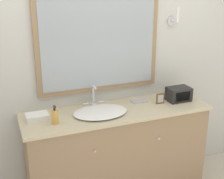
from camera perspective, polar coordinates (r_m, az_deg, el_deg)
wall_back at (r=2.93m, az=-1.13°, el=5.06°), size 8.00×0.18×2.55m
vanity_counter at (r=3.01m, az=0.92°, el=-11.67°), size 1.71×0.52×0.91m
sink_basin at (r=2.73m, az=-2.19°, el=-4.01°), size 0.48×0.40×0.20m
soap_bottle at (r=2.56m, az=-10.40°, el=-4.89°), size 0.06×0.06×0.16m
appliance_box at (r=3.06m, az=12.09°, el=-0.83°), size 0.22×0.15×0.13m
picture_frame at (r=2.96m, az=8.82°, el=-1.63°), size 0.08×0.01×0.10m
hand_towel_near_sink at (r=2.68m, az=-13.53°, el=-4.85°), size 0.18×0.13×0.05m
metal_tray at (r=3.00m, az=4.93°, el=-2.13°), size 0.15×0.09×0.01m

